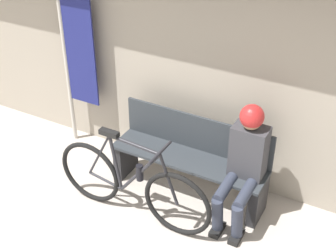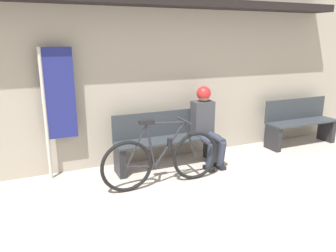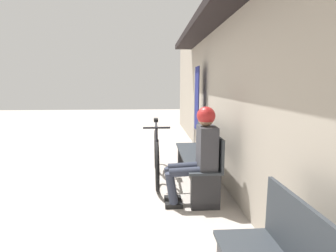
% 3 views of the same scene
% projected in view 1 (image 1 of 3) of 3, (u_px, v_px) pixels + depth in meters
% --- Properties ---
extents(storefront_wall, '(12.00, 0.56, 3.20)m').
position_uv_depth(storefront_wall, '(206.00, 32.00, 4.61)').
color(storefront_wall, '#9E9384').
rests_on(storefront_wall, ground_plane).
extents(park_bench_near, '(1.67, 0.42, 0.87)m').
position_uv_depth(park_bench_near, '(190.00, 159.00, 4.92)').
color(park_bench_near, '#2D3338').
rests_on(park_bench_near, ground_plane).
extents(bicycle, '(1.73, 0.40, 0.96)m').
position_uv_depth(bicycle, '(132.00, 185.00, 4.60)').
color(bicycle, black).
rests_on(bicycle, ground_plane).
extents(person_seated, '(0.34, 0.65, 1.25)m').
position_uv_depth(person_seated, '(245.00, 158.00, 4.42)').
color(person_seated, '#2D3342').
rests_on(person_seated, ground_plane).
extents(banner_pole, '(0.45, 0.05, 1.87)m').
position_uv_depth(banner_pole, '(76.00, 58.00, 5.35)').
color(banner_pole, '#B7B2A8').
rests_on(banner_pole, ground_plane).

